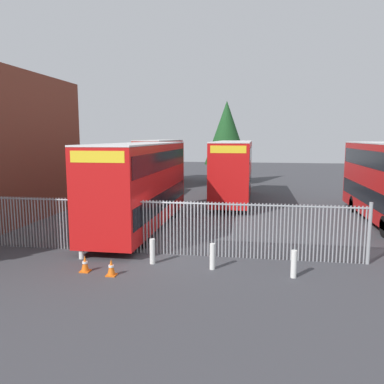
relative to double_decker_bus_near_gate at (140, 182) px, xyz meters
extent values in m
plane|color=#3D3D42|center=(2.70, 3.89, -2.42)|extent=(100.00, 100.00, 0.00)
cylinder|color=gray|center=(-5.09, -4.11, -1.32)|extent=(0.06, 0.06, 2.20)
cylinder|color=gray|center=(-4.95, -4.11, -1.32)|extent=(0.06, 0.06, 2.20)
cylinder|color=gray|center=(-4.81, -4.11, -1.32)|extent=(0.06, 0.06, 2.20)
cylinder|color=gray|center=(-4.67, -4.11, -1.32)|extent=(0.06, 0.06, 2.20)
cylinder|color=gray|center=(-4.53, -4.11, -1.32)|extent=(0.06, 0.06, 2.20)
cylinder|color=gray|center=(-4.39, -4.11, -1.32)|extent=(0.06, 0.06, 2.20)
cylinder|color=gray|center=(-4.25, -4.11, -1.32)|extent=(0.06, 0.06, 2.20)
cylinder|color=gray|center=(-4.11, -4.11, -1.32)|extent=(0.06, 0.06, 2.20)
cylinder|color=gray|center=(-3.97, -4.11, -1.32)|extent=(0.06, 0.06, 2.20)
cylinder|color=gray|center=(-3.83, -4.11, -1.32)|extent=(0.06, 0.06, 2.20)
cylinder|color=gray|center=(-3.69, -4.11, -1.32)|extent=(0.06, 0.06, 2.20)
cylinder|color=gray|center=(-3.55, -4.11, -1.32)|extent=(0.06, 0.06, 2.20)
cylinder|color=gray|center=(-3.41, -4.11, -1.32)|extent=(0.06, 0.06, 2.20)
cylinder|color=gray|center=(-3.27, -4.11, -1.32)|extent=(0.06, 0.06, 2.20)
cylinder|color=gray|center=(-3.13, -4.11, -1.32)|extent=(0.06, 0.06, 2.20)
cylinder|color=gray|center=(-2.99, -4.11, -1.32)|extent=(0.06, 0.06, 2.20)
cylinder|color=gray|center=(-2.85, -4.11, -1.32)|extent=(0.06, 0.06, 2.20)
cylinder|color=gray|center=(-2.71, -4.11, -1.32)|extent=(0.06, 0.06, 2.20)
cylinder|color=gray|center=(-2.57, -4.11, -1.32)|extent=(0.06, 0.06, 2.20)
cylinder|color=gray|center=(-2.43, -4.11, -1.32)|extent=(0.06, 0.06, 2.20)
cylinder|color=gray|center=(-2.29, -4.11, -1.32)|extent=(0.06, 0.06, 2.20)
cylinder|color=gray|center=(-2.15, -4.11, -1.32)|extent=(0.06, 0.06, 2.20)
cylinder|color=gray|center=(-2.01, -4.11, -1.32)|extent=(0.06, 0.06, 2.20)
cylinder|color=gray|center=(-1.87, -4.11, -1.32)|extent=(0.06, 0.06, 2.20)
cylinder|color=gray|center=(-1.73, -4.11, -1.32)|extent=(0.06, 0.06, 2.20)
cylinder|color=gray|center=(-1.59, -4.11, -1.32)|extent=(0.06, 0.06, 2.20)
cylinder|color=gray|center=(-1.45, -4.11, -1.32)|extent=(0.06, 0.06, 2.20)
cylinder|color=gray|center=(-1.31, -4.11, -1.32)|extent=(0.06, 0.06, 2.20)
cylinder|color=gray|center=(-1.17, -4.11, -1.32)|extent=(0.06, 0.06, 2.20)
cylinder|color=gray|center=(-1.03, -4.11, -1.32)|extent=(0.06, 0.06, 2.20)
cylinder|color=gray|center=(-0.89, -4.11, -1.32)|extent=(0.06, 0.06, 2.20)
cylinder|color=gray|center=(-0.75, -4.11, -1.32)|extent=(0.06, 0.06, 2.20)
cylinder|color=gray|center=(-0.61, -4.11, -1.32)|extent=(0.06, 0.06, 2.20)
cylinder|color=gray|center=(-0.47, -4.11, -1.32)|extent=(0.06, 0.06, 2.20)
cylinder|color=gray|center=(-0.33, -4.11, -1.32)|extent=(0.06, 0.06, 2.20)
cylinder|color=gray|center=(-0.19, -4.11, -1.32)|extent=(0.06, 0.06, 2.20)
cylinder|color=gray|center=(-0.05, -4.11, -1.32)|extent=(0.06, 0.06, 2.20)
cylinder|color=gray|center=(0.09, -4.11, -1.32)|extent=(0.06, 0.06, 2.20)
cylinder|color=gray|center=(0.23, -4.11, -1.32)|extent=(0.06, 0.06, 2.20)
cylinder|color=gray|center=(0.37, -4.11, -1.32)|extent=(0.06, 0.06, 2.20)
cylinder|color=gray|center=(0.51, -4.11, -1.32)|extent=(0.06, 0.06, 2.20)
cylinder|color=gray|center=(0.65, -4.11, -1.32)|extent=(0.06, 0.06, 2.20)
cylinder|color=gray|center=(0.79, -4.11, -1.32)|extent=(0.06, 0.06, 2.20)
cylinder|color=gray|center=(0.93, -4.11, -1.32)|extent=(0.06, 0.06, 2.20)
cylinder|color=gray|center=(1.07, -4.11, -1.32)|extent=(0.06, 0.06, 2.20)
cylinder|color=gray|center=(1.21, -4.11, -1.32)|extent=(0.06, 0.06, 2.20)
cylinder|color=gray|center=(1.35, -4.11, -1.32)|extent=(0.06, 0.06, 2.20)
cylinder|color=gray|center=(1.49, -4.11, -1.32)|extent=(0.06, 0.06, 2.20)
cylinder|color=gray|center=(1.63, -4.11, -1.32)|extent=(0.06, 0.06, 2.20)
cylinder|color=gray|center=(1.77, -4.11, -1.32)|extent=(0.06, 0.06, 2.20)
cylinder|color=gray|center=(1.91, -4.11, -1.32)|extent=(0.06, 0.06, 2.20)
cylinder|color=gray|center=(2.05, -4.11, -1.32)|extent=(0.06, 0.06, 2.20)
cylinder|color=gray|center=(2.19, -4.11, -1.32)|extent=(0.06, 0.06, 2.20)
cylinder|color=gray|center=(2.33, -4.11, -1.32)|extent=(0.06, 0.06, 2.20)
cylinder|color=gray|center=(2.47, -4.11, -1.32)|extent=(0.06, 0.06, 2.20)
cylinder|color=gray|center=(2.61, -4.11, -1.32)|extent=(0.06, 0.06, 2.20)
cylinder|color=gray|center=(2.75, -4.11, -1.32)|extent=(0.06, 0.06, 2.20)
cylinder|color=gray|center=(2.89, -4.11, -1.32)|extent=(0.06, 0.06, 2.20)
cylinder|color=gray|center=(3.03, -4.11, -1.32)|extent=(0.06, 0.06, 2.20)
cylinder|color=gray|center=(3.17, -4.11, -1.32)|extent=(0.06, 0.06, 2.20)
cylinder|color=gray|center=(3.31, -4.11, -1.32)|extent=(0.06, 0.06, 2.20)
cylinder|color=gray|center=(3.45, -4.11, -1.32)|extent=(0.06, 0.06, 2.20)
cylinder|color=gray|center=(3.59, -4.11, -1.32)|extent=(0.06, 0.06, 2.20)
cylinder|color=gray|center=(3.73, -4.11, -1.32)|extent=(0.06, 0.06, 2.20)
cylinder|color=gray|center=(3.87, -4.11, -1.32)|extent=(0.06, 0.06, 2.20)
cylinder|color=gray|center=(4.01, -4.11, -1.32)|extent=(0.06, 0.06, 2.20)
cylinder|color=gray|center=(4.15, -4.11, -1.32)|extent=(0.06, 0.06, 2.20)
cylinder|color=gray|center=(4.29, -4.11, -1.32)|extent=(0.06, 0.06, 2.20)
cylinder|color=gray|center=(4.43, -4.11, -1.32)|extent=(0.06, 0.06, 2.20)
cylinder|color=gray|center=(4.57, -4.11, -1.32)|extent=(0.06, 0.06, 2.20)
cylinder|color=gray|center=(4.71, -4.11, -1.32)|extent=(0.06, 0.06, 2.20)
cylinder|color=gray|center=(4.85, -4.11, -1.32)|extent=(0.06, 0.06, 2.20)
cylinder|color=gray|center=(4.99, -4.11, -1.32)|extent=(0.06, 0.06, 2.20)
cylinder|color=gray|center=(5.13, -4.11, -1.32)|extent=(0.06, 0.06, 2.20)
cylinder|color=gray|center=(5.27, -4.11, -1.32)|extent=(0.06, 0.06, 2.20)
cylinder|color=gray|center=(5.41, -4.11, -1.32)|extent=(0.06, 0.06, 2.20)
cylinder|color=gray|center=(5.55, -4.11, -1.32)|extent=(0.06, 0.06, 2.20)
cylinder|color=gray|center=(5.69, -4.11, -1.32)|extent=(0.06, 0.06, 2.20)
cylinder|color=gray|center=(5.83, -4.11, -1.32)|extent=(0.06, 0.06, 2.20)
cylinder|color=gray|center=(5.97, -4.11, -1.32)|extent=(0.06, 0.06, 2.20)
cylinder|color=gray|center=(6.12, -4.11, -1.32)|extent=(0.06, 0.06, 2.20)
cylinder|color=gray|center=(6.26, -4.11, -1.32)|extent=(0.06, 0.06, 2.20)
cylinder|color=gray|center=(6.40, -4.11, -1.32)|extent=(0.06, 0.06, 2.20)
cylinder|color=gray|center=(6.54, -4.11, -1.32)|extent=(0.06, 0.06, 2.20)
cylinder|color=gray|center=(6.68, -4.11, -1.32)|extent=(0.06, 0.06, 2.20)
cylinder|color=gray|center=(6.82, -4.11, -1.32)|extent=(0.06, 0.06, 2.20)
cylinder|color=gray|center=(6.96, -4.11, -1.32)|extent=(0.06, 0.06, 2.20)
cylinder|color=gray|center=(7.10, -4.11, -1.32)|extent=(0.06, 0.06, 2.20)
cylinder|color=gray|center=(7.24, -4.11, -1.32)|extent=(0.06, 0.06, 2.20)
cylinder|color=gray|center=(7.38, -4.11, -1.32)|extent=(0.06, 0.06, 2.20)
cylinder|color=gray|center=(7.52, -4.11, -1.32)|extent=(0.06, 0.06, 2.20)
cylinder|color=gray|center=(7.66, -4.11, -1.32)|extent=(0.06, 0.06, 2.20)
cylinder|color=gray|center=(7.80, -4.11, -1.32)|extent=(0.06, 0.06, 2.20)
cylinder|color=gray|center=(7.94, -4.11, -1.32)|extent=(0.06, 0.06, 2.20)
cylinder|color=gray|center=(8.08, -4.11, -1.32)|extent=(0.06, 0.06, 2.20)
cylinder|color=gray|center=(8.22, -4.11, -1.32)|extent=(0.06, 0.06, 2.20)
cylinder|color=gray|center=(8.36, -4.11, -1.32)|extent=(0.06, 0.06, 2.20)
cylinder|color=gray|center=(8.50, -4.11, -1.32)|extent=(0.06, 0.06, 2.20)
cylinder|color=gray|center=(8.64, -4.11, -1.32)|extent=(0.06, 0.06, 2.20)
cylinder|color=gray|center=(8.78, -4.11, -1.32)|extent=(0.06, 0.06, 2.20)
cylinder|color=gray|center=(8.92, -4.11, -1.32)|extent=(0.06, 0.06, 2.20)
cylinder|color=gray|center=(9.06, -4.11, -1.32)|extent=(0.06, 0.06, 2.20)
cylinder|color=gray|center=(9.20, -4.11, -1.32)|extent=(0.06, 0.06, 2.20)
cylinder|color=gray|center=(9.34, -4.11, -1.32)|extent=(0.06, 0.06, 2.20)
cylinder|color=gray|center=(9.48, -4.11, -1.32)|extent=(0.06, 0.06, 2.20)
cylinder|color=gray|center=(9.62, -4.11, -1.32)|extent=(0.06, 0.06, 2.20)
cylinder|color=gray|center=(9.76, -4.11, -1.32)|extent=(0.06, 0.06, 2.20)
cylinder|color=gray|center=(9.90, -4.11, -1.32)|extent=(0.06, 0.06, 2.20)
cylinder|color=gray|center=(10.04, -4.11, -1.32)|extent=(0.06, 0.06, 2.20)
cylinder|color=gray|center=(2.05, -4.11, -0.30)|extent=(15.97, 0.07, 0.07)
cylinder|color=gray|center=(10.04, -4.11, -1.25)|extent=(0.14, 0.14, 2.35)
cube|color=red|center=(0.00, 0.01, -0.07)|extent=(2.50, 10.80, 4.00)
cube|color=black|center=(0.00, 0.01, -0.87)|extent=(2.54, 10.37, 0.90)
cube|color=black|center=(0.00, 0.01, 1.13)|extent=(2.54, 10.37, 0.90)
cube|color=yellow|center=(0.00, -5.34, 1.58)|extent=(2.12, 0.12, 0.44)
cube|color=silver|center=(0.00, 0.01, 1.96)|extent=(2.50, 10.80, 0.08)
cylinder|color=black|center=(-1.10, -3.34, -1.90)|extent=(0.30, 1.04, 1.04)
cylinder|color=black|center=(1.10, -3.34, -1.90)|extent=(0.30, 1.04, 1.04)
cylinder|color=black|center=(-1.10, 2.98, -1.90)|extent=(0.30, 1.04, 1.04)
cylinder|color=black|center=(1.10, 2.98, -1.90)|extent=(0.30, 1.04, 1.04)
cube|color=red|center=(4.19, 9.35, -0.07)|extent=(2.50, 10.80, 4.00)
cube|color=black|center=(4.19, 9.35, -0.87)|extent=(2.54, 10.37, 0.90)
cube|color=black|center=(4.19, 9.35, 1.13)|extent=(2.54, 10.37, 0.90)
cube|color=yellow|center=(4.19, 4.00, 1.58)|extent=(2.12, 0.12, 0.44)
cube|color=silver|center=(4.19, 9.35, 1.96)|extent=(2.50, 10.80, 0.08)
cylinder|color=black|center=(3.09, 6.00, -1.90)|extent=(0.30, 1.04, 1.04)
cylinder|color=black|center=(5.29, 6.00, -1.90)|extent=(0.30, 1.04, 1.04)
cylinder|color=black|center=(3.09, 12.32, -1.90)|extent=(0.30, 1.04, 1.04)
cylinder|color=black|center=(5.29, 12.32, -1.90)|extent=(0.30, 1.04, 1.04)
cylinder|color=black|center=(11.98, 6.48, -1.90)|extent=(0.30, 1.04, 1.04)
cube|color=red|center=(-3.61, 18.74, -0.07)|extent=(2.50, 10.80, 4.00)
cube|color=black|center=(-3.61, 18.74, -0.87)|extent=(2.54, 10.37, 0.90)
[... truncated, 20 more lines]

